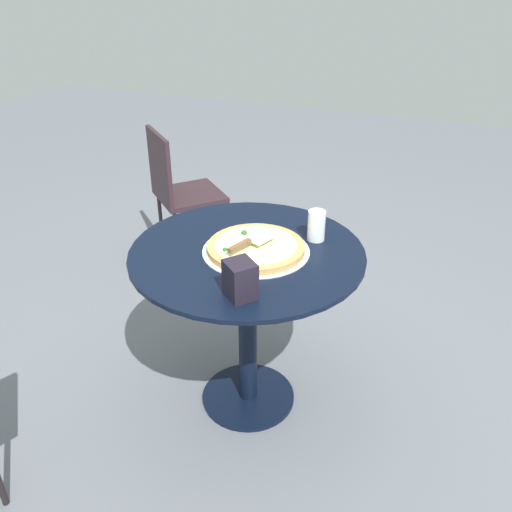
{
  "coord_description": "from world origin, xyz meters",
  "views": [
    {
      "loc": [
        1.65,
        0.68,
        1.75
      ],
      "look_at": [
        -0.01,
        0.03,
        0.74
      ],
      "focal_mm": 37.71,
      "sensor_mm": 36.0,
      "label": 1
    }
  ],
  "objects_px": {
    "patio_table": "(247,291)",
    "pizza_server": "(250,242)",
    "napkin_dispenser": "(240,280)",
    "patio_chair_near": "(178,188)",
    "pizza_on_tray": "(256,248)",
    "drinking_cup": "(316,226)"
  },
  "relations": [
    {
      "from": "patio_table",
      "to": "napkin_dispenser",
      "type": "distance_m",
      "value": 0.4
    },
    {
      "from": "napkin_dispenser",
      "to": "patio_table",
      "type": "bearing_deg",
      "value": -31.52
    },
    {
      "from": "pizza_on_tray",
      "to": "pizza_server",
      "type": "height_order",
      "value": "pizza_server"
    },
    {
      "from": "pizza_on_tray",
      "to": "patio_chair_near",
      "type": "relative_size",
      "value": 0.48
    },
    {
      "from": "pizza_on_tray",
      "to": "napkin_dispenser",
      "type": "distance_m",
      "value": 0.31
    },
    {
      "from": "drinking_cup",
      "to": "pizza_server",
      "type": "bearing_deg",
      "value": -43.77
    },
    {
      "from": "patio_table",
      "to": "patio_chair_near",
      "type": "distance_m",
      "value": 1.31
    },
    {
      "from": "patio_table",
      "to": "drinking_cup",
      "type": "xyz_separation_m",
      "value": [
        -0.18,
        0.22,
        0.24
      ]
    },
    {
      "from": "napkin_dispenser",
      "to": "patio_chair_near",
      "type": "relative_size",
      "value": 0.15
    },
    {
      "from": "patio_table",
      "to": "napkin_dispenser",
      "type": "height_order",
      "value": "napkin_dispenser"
    },
    {
      "from": "pizza_server",
      "to": "drinking_cup",
      "type": "xyz_separation_m",
      "value": [
        -0.21,
        0.2,
        0.01
      ]
    },
    {
      "from": "patio_chair_near",
      "to": "patio_table",
      "type": "bearing_deg",
      "value": 40.63
    },
    {
      "from": "patio_table",
      "to": "napkin_dispenser",
      "type": "bearing_deg",
      "value": 18.07
    },
    {
      "from": "patio_table",
      "to": "pizza_on_tray",
      "type": "relative_size",
      "value": 2.21
    },
    {
      "from": "patio_table",
      "to": "pizza_server",
      "type": "distance_m",
      "value": 0.24
    },
    {
      "from": "pizza_on_tray",
      "to": "drinking_cup",
      "type": "bearing_deg",
      "value": 133.49
    },
    {
      "from": "pizza_server",
      "to": "patio_chair_near",
      "type": "height_order",
      "value": "patio_chair_near"
    },
    {
      "from": "patio_table",
      "to": "pizza_server",
      "type": "relative_size",
      "value": 4.22
    },
    {
      "from": "pizza_on_tray",
      "to": "drinking_cup",
      "type": "relative_size",
      "value": 3.35
    },
    {
      "from": "patio_chair_near",
      "to": "pizza_server",
      "type": "bearing_deg",
      "value": 40.61
    },
    {
      "from": "pizza_on_tray",
      "to": "pizza_server",
      "type": "distance_m",
      "value": 0.05
    },
    {
      "from": "drinking_cup",
      "to": "napkin_dispenser",
      "type": "distance_m",
      "value": 0.49
    }
  ]
}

